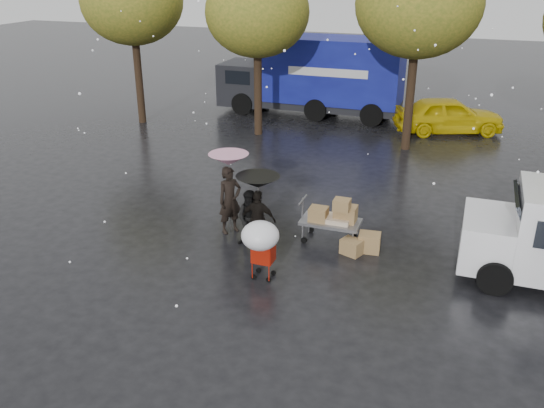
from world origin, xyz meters
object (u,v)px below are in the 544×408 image
(vendor_cart, at_px, (334,216))
(blue_truck, at_px, (316,76))
(person_pink, at_px, (230,200))
(person_black, at_px, (258,219))
(shopping_cart, at_px, (261,239))
(yellow_taxi, at_px, (449,115))

(vendor_cart, distance_m, blue_truck, 13.10)
(person_pink, distance_m, person_black, 1.18)
(person_pink, relative_size, person_black, 1.19)
(person_black, relative_size, vendor_cart, 1.00)
(shopping_cart, bearing_deg, person_pink, 128.24)
(shopping_cart, bearing_deg, vendor_cart, 66.56)
(yellow_taxi, bearing_deg, shopping_cart, 146.82)
(yellow_taxi, bearing_deg, person_pink, 137.35)
(person_pink, relative_size, shopping_cart, 1.24)
(person_pink, height_order, yellow_taxi, person_pink)
(vendor_cart, xyz_separation_m, blue_truck, (-3.98, 12.44, 1.03))
(person_pink, bearing_deg, blue_truck, 42.43)
(person_pink, xyz_separation_m, vendor_cart, (2.71, 0.33, -0.18))
(person_black, height_order, shopping_cart, person_black)
(person_pink, xyz_separation_m, blue_truck, (-1.27, 12.76, 0.85))
(person_black, height_order, vendor_cart, person_black)
(person_pink, bearing_deg, vendor_cart, -46.40)
(yellow_taxi, bearing_deg, blue_truck, 59.23)
(person_black, bearing_deg, yellow_taxi, -109.96)
(vendor_cart, distance_m, yellow_taxi, 11.54)
(vendor_cart, bearing_deg, person_pink, -173.13)
(blue_truck, bearing_deg, shopping_cart, -78.85)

